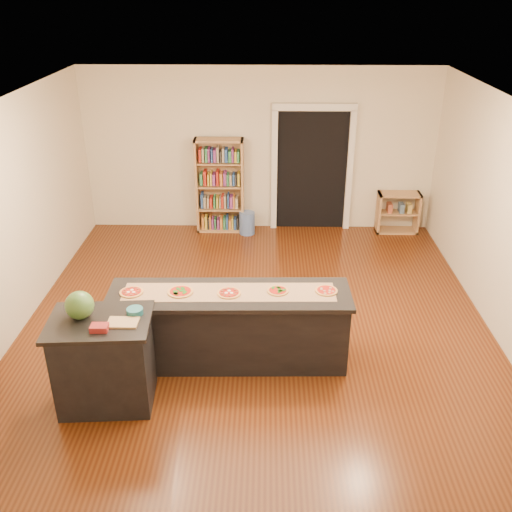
{
  "coord_description": "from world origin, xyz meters",
  "views": [
    {
      "loc": [
        0.12,
        -6.04,
        4.05
      ],
      "look_at": [
        0.0,
        0.2,
        1.0
      ],
      "focal_mm": 40.0,
      "sensor_mm": 36.0,
      "label": 1
    }
  ],
  "objects_px": {
    "low_shelf": "(398,213)",
    "bookshelf": "(220,186)",
    "watermelon": "(80,305)",
    "waste_bin": "(247,223)",
    "kitchen_island": "(230,327)",
    "side_counter": "(105,361)"
  },
  "relations": [
    {
      "from": "kitchen_island",
      "to": "waste_bin",
      "type": "distance_m",
      "value": 3.7
    },
    {
      "from": "kitchen_island",
      "to": "low_shelf",
      "type": "distance_m",
      "value": 4.69
    },
    {
      "from": "kitchen_island",
      "to": "waste_bin",
      "type": "relative_size",
      "value": 6.88
    },
    {
      "from": "kitchen_island",
      "to": "bookshelf",
      "type": "distance_m",
      "value": 3.88
    },
    {
      "from": "kitchen_island",
      "to": "low_shelf",
      "type": "relative_size",
      "value": 3.78
    },
    {
      "from": "side_counter",
      "to": "watermelon",
      "type": "bearing_deg",
      "value": 162.21
    },
    {
      "from": "waste_bin",
      "to": "watermelon",
      "type": "xyz_separation_m",
      "value": [
        -1.5,
        -4.4,
        0.95
      ]
    },
    {
      "from": "low_shelf",
      "to": "watermelon",
      "type": "relative_size",
      "value": 2.53
    },
    {
      "from": "bookshelf",
      "to": "watermelon",
      "type": "relative_size",
      "value": 5.79
    },
    {
      "from": "side_counter",
      "to": "low_shelf",
      "type": "distance_m",
      "value": 6.06
    },
    {
      "from": "waste_bin",
      "to": "low_shelf",
      "type": "bearing_deg",
      "value": 3.03
    },
    {
      "from": "low_shelf",
      "to": "bookshelf",
      "type": "bearing_deg",
      "value": 179.86
    },
    {
      "from": "bookshelf",
      "to": "low_shelf",
      "type": "bearing_deg",
      "value": -0.14
    },
    {
      "from": "kitchen_island",
      "to": "watermelon",
      "type": "height_order",
      "value": "watermelon"
    },
    {
      "from": "waste_bin",
      "to": "watermelon",
      "type": "height_order",
      "value": "watermelon"
    },
    {
      "from": "side_counter",
      "to": "waste_bin",
      "type": "distance_m",
      "value": 4.65
    },
    {
      "from": "bookshelf",
      "to": "watermelon",
      "type": "xyz_separation_m",
      "value": [
        -1.03,
        -4.55,
        0.32
      ]
    },
    {
      "from": "waste_bin",
      "to": "watermelon",
      "type": "distance_m",
      "value": 4.74
    },
    {
      "from": "kitchen_island",
      "to": "watermelon",
      "type": "relative_size",
      "value": 9.56
    },
    {
      "from": "watermelon",
      "to": "waste_bin",
      "type": "bearing_deg",
      "value": 71.2
    },
    {
      "from": "bookshelf",
      "to": "low_shelf",
      "type": "height_order",
      "value": "bookshelf"
    },
    {
      "from": "kitchen_island",
      "to": "bookshelf",
      "type": "relative_size",
      "value": 1.65
    }
  ]
}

